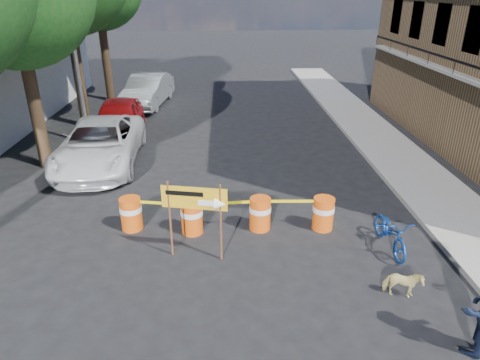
{
  "coord_description": "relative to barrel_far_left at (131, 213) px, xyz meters",
  "views": [
    {
      "loc": [
        -0.36,
        -7.67,
        5.95
      ],
      "look_at": [
        0.06,
        2.59,
        1.3
      ],
      "focal_mm": 32.0,
      "sensor_mm": 36.0,
      "label": 1
    }
  ],
  "objects": [
    {
      "name": "ground",
      "position": [
        2.85,
        -2.41,
        -0.47
      ],
      "size": [
        120.0,
        120.0,
        0.0
      ],
      "primitive_type": "plane",
      "color": "black",
      "rests_on": "ground"
    },
    {
      "name": "sidewalk_east",
      "position": [
        9.05,
        3.59,
        -0.4
      ],
      "size": [
        2.4,
        40.0,
        0.15
      ],
      "primitive_type": "cube",
      "color": "gray",
      "rests_on": "ground"
    },
    {
      "name": "streetlamp",
      "position": [
        -3.09,
        7.09,
        3.9
      ],
      "size": [
        1.25,
        0.18,
        8.0
      ],
      "color": "gray",
      "rests_on": "ground"
    },
    {
      "name": "barrel_far_left",
      "position": [
        0.0,
        0.0,
        0.0
      ],
      "size": [
        0.58,
        0.58,
        0.9
      ],
      "color": "#E95E0D",
      "rests_on": "ground"
    },
    {
      "name": "barrel_mid_left",
      "position": [
        1.63,
        -0.26,
        0.0
      ],
      "size": [
        0.58,
        0.58,
        0.9
      ],
      "color": "#E95E0D",
      "rests_on": "ground"
    },
    {
      "name": "barrel_mid_right",
      "position": [
        3.43,
        -0.14,
        0.0
      ],
      "size": [
        0.58,
        0.58,
        0.9
      ],
      "color": "#E95E0D",
      "rests_on": "ground"
    },
    {
      "name": "barrel_far_right",
      "position": [
        5.11,
        -0.2,
        0.0
      ],
      "size": [
        0.58,
        0.58,
        0.9
      ],
      "color": "#E95E0D",
      "rests_on": "ground"
    },
    {
      "name": "detour_sign",
      "position": [
        2.0,
        -1.46,
        0.98
      ],
      "size": [
        1.51,
        0.46,
        1.97
      ],
      "rotation": [
        0.0,
        0.0,
        -0.19
      ],
      "color": "#592D19",
      "rests_on": "ground"
    },
    {
      "name": "bicycle",
      "position": [
        6.55,
        -1.23,
        0.43
      ],
      "size": [
        0.68,
        0.98,
        1.8
      ],
      "primitive_type": "imported",
      "rotation": [
        0.0,
        0.0,
        0.05
      ],
      "color": "#13419D",
      "rests_on": "ground"
    },
    {
      "name": "dog",
      "position": [
        6.16,
        -3.04,
        -0.15
      ],
      "size": [
        0.83,
        0.53,
        0.64
      ],
      "primitive_type": "imported",
      "rotation": [
        0.0,
        0.0,
        1.32
      ],
      "color": "#D0C177",
      "rests_on": "ground"
    },
    {
      "name": "suv_white",
      "position": [
        -1.95,
        4.64,
        0.32
      ],
      "size": [
        2.89,
        5.84,
        1.59
      ],
      "primitive_type": "imported",
      "rotation": [
        0.0,
        0.0,
        0.04
      ],
      "color": "silver",
      "rests_on": "ground"
    },
    {
      "name": "sedan_red",
      "position": [
        -1.95,
        7.7,
        0.35
      ],
      "size": [
        2.39,
        4.99,
        1.65
      ],
      "primitive_type": "imported",
      "rotation": [
        0.0,
        0.0,
        0.09
      ],
      "color": "maroon",
      "rests_on": "ground"
    },
    {
      "name": "sedan_silver",
      "position": [
        -1.57,
        13.26,
        0.36
      ],
      "size": [
        2.42,
        5.25,
        1.67
      ],
      "primitive_type": "imported",
      "rotation": [
        0.0,
        0.0,
        -0.13
      ],
      "color": "#AAADB1",
      "rests_on": "ground"
    }
  ]
}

